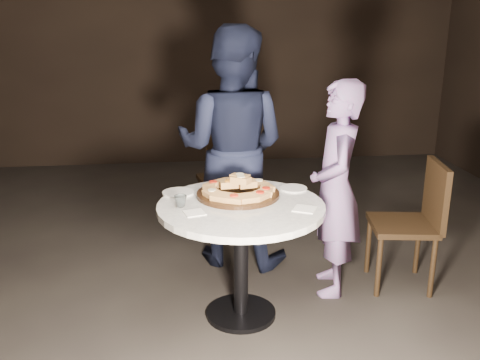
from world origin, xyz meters
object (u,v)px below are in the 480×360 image
object	(u,v)px
table	(241,226)
focaccia_pile	(238,187)
chair_far	(228,176)
chair_right	(417,216)
diner_navy	(232,148)
serving_board	(238,194)
water_glass	(181,201)
diner_teal	(336,190)

from	to	relation	value
table	focaccia_pile	bearing A→B (deg)	89.84
table	chair_far	world-z (taller)	chair_far
chair_far	table	bearing A→B (deg)	77.89
focaccia_pile	chair_right	distance (m)	1.24
table	diner_navy	bearing A→B (deg)	87.98
table	chair_far	bearing A→B (deg)	88.02
focaccia_pile	diner_navy	bearing A→B (deg)	87.57
serving_board	diner_navy	distance (m)	0.68
water_glass	diner_teal	distance (m)	1.03
water_glass	diner_teal	xyz separation A→B (m)	(0.99, 0.28, -0.06)
water_glass	chair_far	world-z (taller)	chair_far
diner_navy	diner_teal	size ratio (longest dim) A/B	1.22
chair_far	focaccia_pile	bearing A→B (deg)	77.66
water_glass	serving_board	bearing A→B (deg)	23.56
chair_right	water_glass	bearing A→B (deg)	-71.59
table	water_glass	bearing A→B (deg)	-179.15
diner_navy	table	bearing A→B (deg)	109.29
serving_board	water_glass	bearing A→B (deg)	-156.44
serving_board	chair_right	size ratio (longest dim) A/B	0.58
chair_right	diner_teal	distance (m)	0.59
water_glass	diner_navy	size ratio (longest dim) A/B	0.04
serving_board	chair_right	bearing A→B (deg)	5.51
chair_far	diner_navy	xyz separation A→B (m)	(-0.02, -0.48, 0.35)
table	serving_board	distance (m)	0.21
serving_board	chair_far	distance (m)	1.18
chair_right	serving_board	bearing A→B (deg)	-75.85
chair_far	diner_teal	xyz separation A→B (m)	(0.60, -1.02, 0.20)
water_glass	chair_far	distance (m)	1.38
diner_navy	diner_teal	world-z (taller)	diner_navy
table	chair_far	size ratio (longest dim) A/B	1.18
focaccia_pile	diner_teal	bearing A→B (deg)	11.20
focaccia_pile	diner_navy	world-z (taller)	diner_navy
chair_right	diner_navy	xyz separation A→B (m)	(-1.17, 0.55, 0.36)
table	serving_board	size ratio (longest dim) A/B	2.07
focaccia_pile	serving_board	bearing A→B (deg)	-129.64
focaccia_pile	chair_right	bearing A→B (deg)	5.43
water_glass	diner_navy	xyz separation A→B (m)	(0.37, 0.82, 0.10)
water_glass	chair_right	bearing A→B (deg)	9.77
chair_right	chair_far	bearing A→B (deg)	-123.23
table	water_glass	size ratio (longest dim) A/B	14.26
table	chair_right	bearing A→B (deg)	12.27
chair_right	diner_teal	bearing A→B (deg)	-82.75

